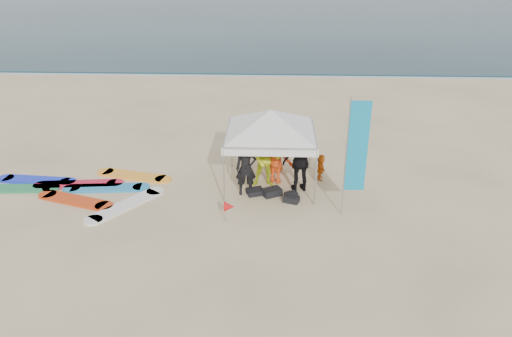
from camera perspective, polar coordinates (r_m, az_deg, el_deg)
The scene contains 13 objects.
ground at distance 12.57m, azimuth -1.99°, elevation -9.97°, with size 120.00×120.00×0.00m, color beige.
shoreline_foam at distance 29.39m, azimuth 0.58°, elevation 10.72°, with size 160.00×1.20×0.01m, color silver.
person_black_a at distance 15.04m, azimuth -1.15°, elevation 0.05°, with size 0.63×0.41×1.73m, color black.
person_yellow at distance 15.54m, azimuth 1.17°, elevation 1.05°, with size 0.88×0.69×1.81m, color yellow.
person_orange_a at distance 15.80m, azimuth 2.36°, elevation 1.29°, with size 1.12×0.64×1.73m, color #E84114.
person_black_b at distance 15.26m, azimuth 5.15°, elevation 0.81°, with size 1.15×0.48×1.97m, color black.
person_orange_b at distance 16.53m, azimuth 2.08°, elevation 2.21°, with size 0.79×0.52×1.62m, color #D24C12.
person_seated at distance 16.29m, azimuth 7.41°, elevation 0.18°, with size 0.80×0.25×0.86m, color orange.
canopy_tent at distance 15.07m, azimuth 1.70°, elevation 6.67°, with size 3.77×3.77×2.84m.
feather_flag at distance 13.66m, azimuth 11.39°, elevation 2.27°, with size 0.58×0.04×3.47m.
marker_pennant at distance 13.69m, azimuth -3.08°, elevation -4.39°, with size 0.28×0.28×0.64m.
gear_pile at distance 15.19m, azimuth 2.10°, elevation -2.92°, with size 1.67×0.95×0.22m.
surfboard_spread at distance 16.55m, azimuth -19.18°, elevation -2.18°, with size 5.54×3.57×0.07m.
Camera 1 is at (0.84, -10.29, 7.17)m, focal length 35.00 mm.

